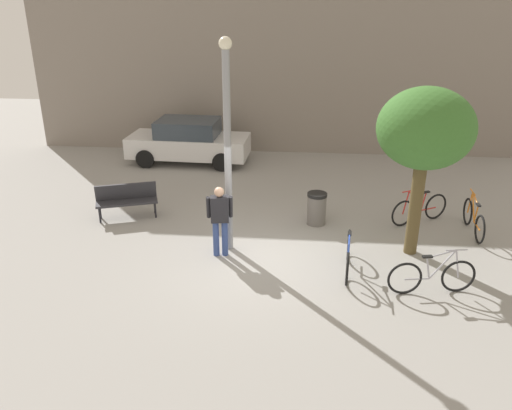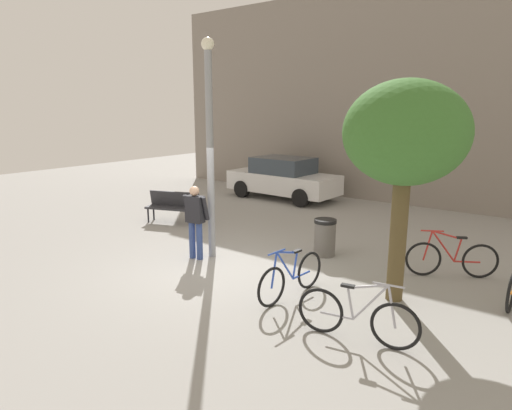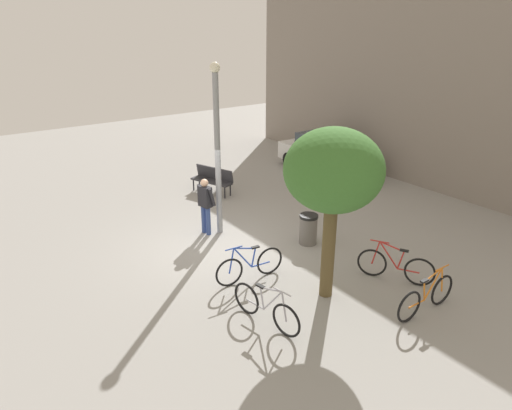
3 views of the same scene
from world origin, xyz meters
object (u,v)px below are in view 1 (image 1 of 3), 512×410
Objects in this scene: bicycle_blue at (348,255)px; trash_bin at (317,208)px; bicycle_orange at (474,219)px; person_by_lamppost at (220,217)px; bicycle_red at (419,209)px; park_bench at (127,198)px; plaza_tree at (425,130)px; bicycle_silver at (432,276)px; parked_car_white at (189,141)px; lamppost at (227,140)px.

bicycle_blue reaches higher than trash_bin.
bicycle_blue is at bearing -145.59° from bicycle_orange.
person_by_lamppost is 5.44m from bicycle_red.
trash_bin is at bearing 177.14° from bicycle_orange.
park_bench is 8.97m from bicycle_orange.
plaza_tree is at bearing 7.18° from person_by_lamppost.
person_by_lamppost reaches higher than bicycle_red.
bicycle_red reaches higher than park_bench.
plaza_tree is at bearing 92.63° from bicycle_silver.
bicycle_blue is at bearing -23.01° from park_bench.
bicycle_red is 2.70m from trash_bin.
parked_car_white is (-6.68, 8.09, 0.39)m from bicycle_silver.
bicycle_blue is at bearing -145.98° from plaza_tree.
plaza_tree is 3.11m from bicycle_red.
plaza_tree is 2.41× the size of bicycle_red.
bicycle_blue is (-1.53, -1.03, -2.52)m from plaza_tree.
park_bench is 4.99m from parked_car_white.
bicycle_red is at bearing 7.08° from trash_bin.
bicycle_blue is 1.13× the size of bicycle_red.
person_by_lamppost is 6.40m from bicycle_orange.
bicycle_blue is 0.42× the size of parked_car_white.
bicycle_orange is at bearing -2.86° from trash_bin.
bicycle_blue is 8.95m from parked_car_white.
bicycle_blue is 2.11× the size of trash_bin.
bicycle_silver is at bearing -24.43° from bicycle_blue.
lamppost is 3.42m from trash_bin.
bicycle_silver is at bearing -23.32° from park_bench.
parked_car_white is 6.64m from trash_bin.
plaza_tree is 2.14× the size of bicycle_silver.
bicycle_blue is at bearing -75.35° from trash_bin.
bicycle_orange is at bearing 34.74° from plaza_tree.
park_bench is (-2.84, 1.94, -0.42)m from person_by_lamppost.
plaza_tree is at bearing -106.63° from bicycle_red.
person_by_lamppost is at bearing -34.29° from park_bench.
parked_car_white reaches higher than trash_bin.
lamppost is at bearing -27.70° from park_bench.
bicycle_orange is at bearing -31.53° from parked_car_white.
person_by_lamppost is 4.82m from plaza_tree.
plaza_tree reaches higher than bicycle_silver.
bicycle_red is 0.37× the size of parked_car_white.
parked_car_white is (-6.60, 6.33, -2.13)m from plaza_tree.
plaza_tree is at bearing -33.00° from trash_bin.
bicycle_blue is at bearing -9.53° from person_by_lamppost.
plaza_tree is at bearing -43.79° from parked_car_white.
lamppost is 2.87× the size of person_by_lamppost.
parked_car_white reaches higher than park_bench.
lamppost is 3.01× the size of bicycle_red.
lamppost is at bearing -69.95° from parked_car_white.
bicycle_blue is at bearing 155.57° from bicycle_silver.
parked_car_white reaches higher than bicycle_blue.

